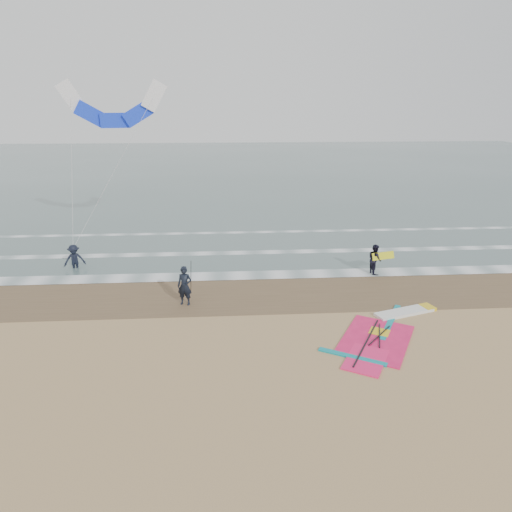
{
  "coord_description": "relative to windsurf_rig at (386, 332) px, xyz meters",
  "views": [
    {
      "loc": [
        -2.69,
        -14.29,
        8.83
      ],
      "look_at": [
        -1.42,
        5.0,
        2.2
      ],
      "focal_mm": 32.0,
      "sensor_mm": 36.0,
      "label": 1
    }
  ],
  "objects": [
    {
      "name": "windsurf_rig",
      "position": [
        0.0,
        0.0,
        0.0
      ],
      "size": [
        5.9,
        5.59,
        0.14
      ],
      "color": "white",
      "rests_on": "ground"
    },
    {
      "name": "foam_waterline",
      "position": [
        -3.57,
        8.83,
        -0.01
      ],
      "size": [
        120.0,
        9.15,
        0.02
      ],
      "color": "white",
      "rests_on": "ground"
    },
    {
      "name": "person_standing",
      "position": [
        -8.21,
        3.22,
        0.87
      ],
      "size": [
        0.75,
        0.58,
        1.82
      ],
      "primitive_type": "imported",
      "rotation": [
        0.0,
        0.0,
        -0.24
      ],
      "color": "black",
      "rests_on": "ground"
    },
    {
      "name": "ground",
      "position": [
        -3.57,
        -1.61,
        -0.04
      ],
      "size": [
        120.0,
        120.0,
        0.0
      ],
      "primitive_type": "plane",
      "color": "tan",
      "rests_on": "ground"
    },
    {
      "name": "surf_kite",
      "position": [
        -12.55,
        11.81,
        8.33
      ],
      "size": [
        6.17,
        3.73,
        8.83
      ],
      "color": "white",
      "rests_on": "ground"
    },
    {
      "name": "carried_kiteboard",
      "position": [
        1.95,
        6.38,
        1.0
      ],
      "size": [
        1.3,
        0.51,
        0.39
      ],
      "color": "yellow",
      "rests_on": "ground"
    },
    {
      "name": "person_walking",
      "position": [
        1.55,
        6.48,
        0.78
      ],
      "size": [
        0.74,
        0.89,
        1.63
      ],
      "primitive_type": "imported",
      "rotation": [
        0.0,
        0.0,
        1.74
      ],
      "color": "black",
      "rests_on": "ground"
    },
    {
      "name": "held_pole",
      "position": [
        -7.91,
        3.22,
        1.3
      ],
      "size": [
        0.17,
        0.86,
        1.82
      ],
      "color": "black",
      "rests_on": "ground"
    },
    {
      "name": "sea_water",
      "position": [
        -3.57,
        46.39,
        -0.03
      ],
      "size": [
        120.0,
        80.0,
        0.02
      ],
      "primitive_type": "cube",
      "color": "#47605E",
      "rests_on": "ground"
    },
    {
      "name": "wet_sand_band",
      "position": [
        -3.57,
        4.39,
        -0.03
      ],
      "size": [
        120.0,
        5.0,
        0.01
      ],
      "primitive_type": "cube",
      "color": "brown",
      "rests_on": "ground"
    },
    {
      "name": "person_wading",
      "position": [
        -14.65,
        8.3,
        0.82
      ],
      "size": [
        1.25,
        0.93,
        1.72
      ],
      "primitive_type": "imported",
      "rotation": [
        0.0,
        0.0,
        0.29
      ],
      "color": "black",
      "rests_on": "ground"
    }
  ]
}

